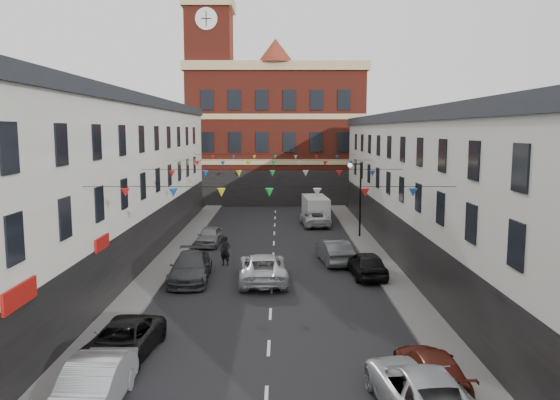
{
  "coord_description": "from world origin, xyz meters",
  "views": [
    {
      "loc": [
        0.42,
        -28.56,
        8.55
      ],
      "look_at": [
        0.46,
        8.23,
        3.8
      ],
      "focal_mm": 35.0,
      "sensor_mm": 36.0,
      "label": 1
    }
  ],
  "objects_px": {
    "car_left_c": "(122,341)",
    "moving_car": "(263,268)",
    "white_van": "(315,209)",
    "car_right_c": "(431,369)",
    "car_left_d": "(191,268)",
    "car_left_e": "(210,236)",
    "car_right_f": "(315,218)",
    "car_right_d": "(366,264)",
    "street_lamp": "(357,189)",
    "car_right_e": "(334,251)",
    "pedestrian": "(225,251)",
    "car_right_b": "(421,390)",
    "car_left_b": "(92,388)"
  },
  "relations": [
    {
      "from": "car_left_b",
      "to": "moving_car",
      "type": "height_order",
      "value": "moving_car"
    },
    {
      "from": "car_left_c",
      "to": "moving_car",
      "type": "height_order",
      "value": "moving_car"
    },
    {
      "from": "car_left_d",
      "to": "car_right_d",
      "type": "xyz_separation_m",
      "value": [
        10.13,
        0.83,
        -0.01
      ]
    },
    {
      "from": "car_right_d",
      "to": "car_right_f",
      "type": "height_order",
      "value": "car_right_d"
    },
    {
      "from": "car_right_f",
      "to": "pedestrian",
      "type": "distance_m",
      "value": 15.87
    },
    {
      "from": "car_right_f",
      "to": "white_van",
      "type": "bearing_deg",
      "value": -99.94
    },
    {
      "from": "car_right_e",
      "to": "white_van",
      "type": "xyz_separation_m",
      "value": [
        -0.16,
        15.99,
        0.4
      ]
    },
    {
      "from": "white_van",
      "to": "car_right_d",
      "type": "bearing_deg",
      "value": -88.81
    },
    {
      "from": "car_left_d",
      "to": "moving_car",
      "type": "xyz_separation_m",
      "value": [
        4.11,
        -0.09,
        0.02
      ]
    },
    {
      "from": "street_lamp",
      "to": "car_left_c",
      "type": "height_order",
      "value": "street_lamp"
    },
    {
      "from": "car_left_c",
      "to": "moving_car",
      "type": "relative_size",
      "value": 0.84
    },
    {
      "from": "white_van",
      "to": "car_left_b",
      "type": "bearing_deg",
      "value": -108.43
    },
    {
      "from": "moving_car",
      "to": "car_left_c",
      "type": "bearing_deg",
      "value": 61.53
    },
    {
      "from": "white_van",
      "to": "moving_car",
      "type": "bearing_deg",
      "value": -105.81
    },
    {
      "from": "car_left_b",
      "to": "moving_car",
      "type": "relative_size",
      "value": 0.82
    },
    {
      "from": "car_right_f",
      "to": "white_van",
      "type": "xyz_separation_m",
      "value": [
        0.2,
        2.28,
        0.47
      ]
    },
    {
      "from": "street_lamp",
      "to": "car_right_d",
      "type": "distance_m",
      "value": 11.97
    },
    {
      "from": "car_right_c",
      "to": "car_right_b",
      "type": "bearing_deg",
      "value": 64.13
    },
    {
      "from": "car_right_e",
      "to": "white_van",
      "type": "relative_size",
      "value": 0.89
    },
    {
      "from": "white_van",
      "to": "street_lamp",
      "type": "bearing_deg",
      "value": -74.64
    },
    {
      "from": "car_right_c",
      "to": "car_right_e",
      "type": "height_order",
      "value": "car_right_e"
    },
    {
      "from": "car_left_b",
      "to": "car_right_e",
      "type": "xyz_separation_m",
      "value": [
        9.23,
        18.78,
        0.0
      ]
    },
    {
      "from": "car_left_e",
      "to": "car_right_f",
      "type": "xyz_separation_m",
      "value": [
        8.36,
        8.27,
        0.01
      ]
    },
    {
      "from": "street_lamp",
      "to": "white_van",
      "type": "bearing_deg",
      "value": 109.17
    },
    {
      "from": "car_left_b",
      "to": "car_right_b",
      "type": "distance_m",
      "value": 9.98
    },
    {
      "from": "car_right_b",
      "to": "car_right_d",
      "type": "bearing_deg",
      "value": -98.0
    },
    {
      "from": "car_left_b",
      "to": "car_right_d",
      "type": "height_order",
      "value": "car_left_b"
    },
    {
      "from": "car_left_e",
      "to": "car_right_d",
      "type": "distance_m",
      "value": 13.55
    },
    {
      "from": "car_left_c",
      "to": "car_right_c",
      "type": "bearing_deg",
      "value": -6.59
    },
    {
      "from": "car_right_e",
      "to": "white_van",
      "type": "height_order",
      "value": "white_van"
    },
    {
      "from": "car_left_b",
      "to": "car_left_d",
      "type": "bearing_deg",
      "value": 87.44
    },
    {
      "from": "car_left_e",
      "to": "pedestrian",
      "type": "xyz_separation_m",
      "value": [
        1.76,
        -6.16,
        0.25
      ]
    },
    {
      "from": "car_left_c",
      "to": "car_left_d",
      "type": "xyz_separation_m",
      "value": [
        0.87,
        10.59,
        0.11
      ]
    },
    {
      "from": "car_left_e",
      "to": "pedestrian",
      "type": "height_order",
      "value": "pedestrian"
    },
    {
      "from": "white_van",
      "to": "car_right_c",
      "type": "bearing_deg",
      "value": -90.88
    },
    {
      "from": "car_right_e",
      "to": "pedestrian",
      "type": "distance_m",
      "value": 7.0
    },
    {
      "from": "car_left_b",
      "to": "car_right_c",
      "type": "bearing_deg",
      "value": 8.48
    },
    {
      "from": "car_right_b",
      "to": "moving_car",
      "type": "xyz_separation_m",
      "value": [
        -5.23,
        14.57,
        0.03
      ]
    },
    {
      "from": "car_left_b",
      "to": "car_right_c",
      "type": "xyz_separation_m",
      "value": [
        10.77,
        1.61,
        -0.14
      ]
    },
    {
      "from": "street_lamp",
      "to": "car_right_f",
      "type": "distance_m",
      "value": 7.11
    },
    {
      "from": "car_right_e",
      "to": "pedestrian",
      "type": "relative_size",
      "value": 2.48
    },
    {
      "from": "car_left_d",
      "to": "white_van",
      "type": "height_order",
      "value": "white_van"
    },
    {
      "from": "car_left_e",
      "to": "car_right_f",
      "type": "bearing_deg",
      "value": 47.95
    },
    {
      "from": "car_left_c",
      "to": "car_left_e",
      "type": "xyz_separation_m",
      "value": [
        0.74,
        20.28,
        0.03
      ]
    },
    {
      "from": "moving_car",
      "to": "car_right_d",
      "type": "bearing_deg",
      "value": -174.4
    },
    {
      "from": "car_right_c",
      "to": "car_right_d",
      "type": "relative_size",
      "value": 0.98
    },
    {
      "from": "car_right_d",
      "to": "moving_car",
      "type": "bearing_deg",
      "value": 4.2
    },
    {
      "from": "moving_car",
      "to": "street_lamp",
      "type": "bearing_deg",
      "value": -122.76
    },
    {
      "from": "car_left_b",
      "to": "car_right_f",
      "type": "bearing_deg",
      "value": 74.69
    },
    {
      "from": "car_right_d",
      "to": "white_van",
      "type": "relative_size",
      "value": 0.84
    }
  ]
}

